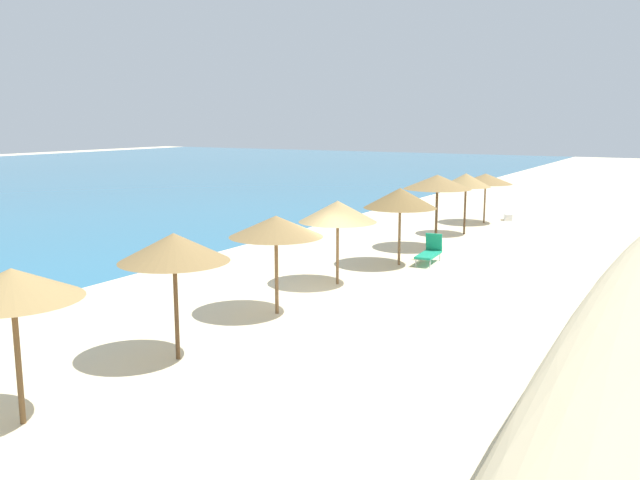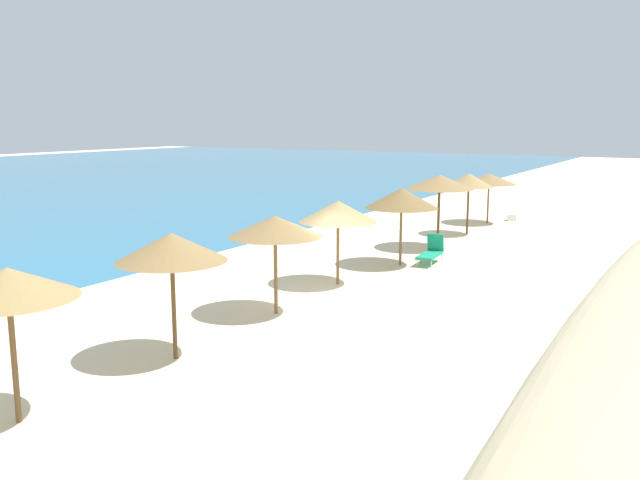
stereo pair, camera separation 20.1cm
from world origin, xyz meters
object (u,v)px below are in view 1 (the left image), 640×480
beach_umbrella_8 (466,180)px  lounge_chair_1 (430,252)px  beach_umbrella_6 (400,198)px  beach_umbrella_7 (437,182)px  beach_umbrella_3 (174,248)px  cooler_box (508,217)px  beach_umbrella_4 (276,226)px  beach_umbrella_2 (12,284)px  beach_umbrella_5 (338,211)px  beach_umbrella_9 (486,179)px

beach_umbrella_8 → lounge_chair_1: (-6.37, -0.84, -1.94)m
beach_umbrella_6 → lounge_chair_1: 2.22m
beach_umbrella_7 → beach_umbrella_6: bearing=179.9°
beach_umbrella_3 → cooler_box: (23.12, -0.81, -2.19)m
beach_umbrella_4 → beach_umbrella_6: (6.99, -0.37, 0.04)m
beach_umbrella_4 → beach_umbrella_7: (10.53, -0.37, 0.30)m
beach_umbrella_6 → lounge_chair_1: (0.83, -0.79, -1.90)m
beach_umbrella_4 → beach_umbrella_6: 7.00m
beach_umbrella_8 → cooler_box: beach_umbrella_8 is taller
beach_umbrella_2 → beach_umbrella_8: bearing=-1.0°
beach_umbrella_2 → cooler_box: bearing=-2.1°
beach_umbrella_2 → beach_umbrella_7: (17.93, -0.45, 0.22)m
lounge_chair_1 → beach_umbrella_8: bearing=-87.5°
beach_umbrella_5 → beach_umbrella_6: (3.45, -0.52, 0.09)m
beach_umbrella_3 → cooler_box: size_ratio=4.80×
beach_umbrella_2 → beach_umbrella_9: size_ratio=1.03×
beach_umbrella_3 → beach_umbrella_4: 3.82m
beach_umbrella_2 → beach_umbrella_6: size_ratio=0.99×
beach_umbrella_6 → beach_umbrella_9: 10.85m
beach_umbrella_2 → beach_umbrella_8: (21.59, -0.39, 0.00)m
beach_umbrella_5 → beach_umbrella_9: size_ratio=1.01×
beach_umbrella_3 → beach_umbrella_9: beach_umbrella_3 is taller
beach_umbrella_9 → cooler_box: size_ratio=4.55×
beach_umbrella_4 → beach_umbrella_5: (3.54, 0.16, -0.05)m
beach_umbrella_2 → beach_umbrella_6: bearing=-1.8°
beach_umbrella_7 → beach_umbrella_9: (7.30, 0.26, -0.44)m
beach_umbrella_4 → beach_umbrella_6: beach_umbrella_6 is taller
beach_umbrella_2 → beach_umbrella_8: size_ratio=0.99×
beach_umbrella_7 → beach_umbrella_9: 7.32m
beach_umbrella_3 → beach_umbrella_6: beach_umbrella_3 is taller
beach_umbrella_5 → lounge_chair_1: (4.28, -1.32, -1.81)m
beach_umbrella_7 → lounge_chair_1: beach_umbrella_7 is taller
beach_umbrella_3 → beach_umbrella_4: bearing=1.1°
beach_umbrella_2 → beach_umbrella_7: 17.94m
beach_umbrella_2 → cooler_box: (26.69, -0.96, -2.18)m
beach_umbrella_6 → cooler_box: size_ratio=4.77×
beach_umbrella_2 → beach_umbrella_5: (10.94, 0.08, -0.13)m
beach_umbrella_2 → beach_umbrella_3: (3.57, -0.15, 0.02)m
beach_umbrella_3 → beach_umbrella_7: size_ratio=0.93×
beach_umbrella_5 → lounge_chair_1: size_ratio=1.63×
beach_umbrella_9 → beach_umbrella_6: bearing=-178.7°
beach_umbrella_7 → cooler_box: size_ratio=5.13×
beach_umbrella_3 → lounge_chair_1: 11.86m
beach_umbrella_7 → lounge_chair_1: (-2.71, -0.79, -2.16)m
beach_umbrella_3 → beach_umbrella_5: bearing=1.8°
beach_umbrella_8 → beach_umbrella_9: bearing=3.2°
beach_umbrella_2 → lounge_chair_1: beach_umbrella_2 is taller
beach_umbrella_8 → cooler_box: bearing=-6.4°
beach_umbrella_3 → beach_umbrella_5: size_ratio=1.05×
beach_umbrella_7 → beach_umbrella_8: bearing=0.9°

